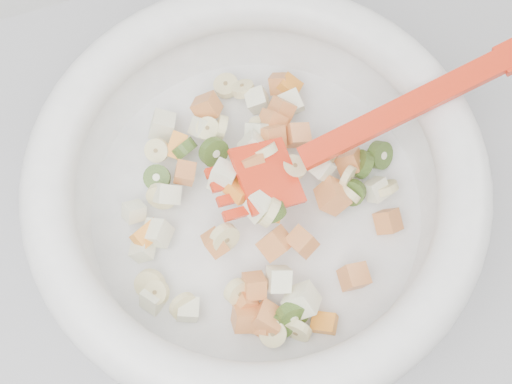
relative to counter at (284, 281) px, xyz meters
name	(u,v)px	position (x,y,z in m)	size (l,w,h in m)	color
counter	(284,281)	(0.00, 0.00, 0.00)	(2.00, 0.60, 0.90)	gray
mixing_bowl	(256,187)	(-0.06, -0.03, 0.51)	(0.44, 0.40, 0.14)	white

